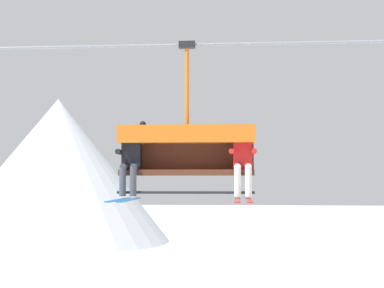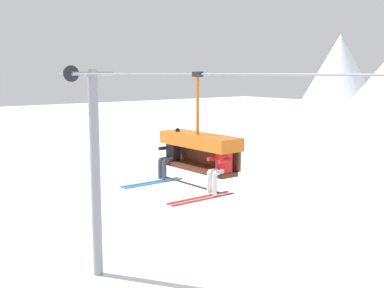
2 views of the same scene
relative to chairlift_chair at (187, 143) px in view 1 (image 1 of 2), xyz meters
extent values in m
cone|color=white|center=(-13.79, 36.55, 0.04)|extent=(18.18, 18.18, 11.57)
cylinder|color=gray|center=(1.65, -0.07, 1.69)|extent=(19.06, 0.05, 0.05)
cube|color=#512819|center=(0.00, -0.07, -0.51)|extent=(2.28, 0.48, 0.10)
cube|color=#512819|center=(0.00, 0.21, -0.24)|extent=(2.28, 0.08, 0.45)
cube|color=#D16619|center=(0.00, -0.01, 0.14)|extent=(2.32, 0.68, 0.30)
cylinder|color=black|center=(0.00, -0.39, -0.84)|extent=(2.28, 0.04, 0.04)
cylinder|color=#D16619|center=(0.00, -0.07, 0.96)|extent=(0.07, 0.07, 1.35)
cube|color=black|center=(0.00, -0.07, 1.69)|extent=(0.28, 0.12, 0.12)
cube|color=black|center=(-0.95, -0.09, -0.20)|extent=(0.32, 0.22, 0.52)
sphere|color=silver|center=(-0.95, -0.09, 0.16)|extent=(0.22, 0.22, 0.22)
ellipsoid|color=black|center=(-0.95, -0.19, 0.16)|extent=(0.17, 0.04, 0.08)
cylinder|color=#3D424C|center=(-1.04, -0.26, -0.42)|extent=(0.11, 0.34, 0.11)
cylinder|color=#3D424C|center=(-0.86, -0.26, -0.42)|extent=(0.11, 0.34, 0.11)
cylinder|color=#3D424C|center=(-1.04, -0.43, -0.66)|extent=(0.11, 0.11, 0.48)
cylinder|color=#3D424C|center=(-0.86, -0.43, -0.66)|extent=(0.11, 0.11, 0.48)
cube|color=#1E6BB2|center=(-1.04, -0.73, -0.95)|extent=(0.09, 1.70, 0.02)
cube|color=#1E6BB2|center=(-0.86, -0.73, -0.95)|extent=(0.09, 1.70, 0.02)
cylinder|color=black|center=(-1.14, -0.24, -0.16)|extent=(0.09, 0.30, 0.09)
cylinder|color=black|center=(-0.76, -0.09, 0.15)|extent=(0.09, 0.09, 0.30)
sphere|color=black|center=(-0.76, -0.09, 0.32)|extent=(0.11, 0.11, 0.11)
cube|color=red|center=(0.95, -0.09, -0.20)|extent=(0.32, 0.22, 0.52)
sphere|color=#284C93|center=(0.95, -0.09, 0.16)|extent=(0.22, 0.22, 0.22)
ellipsoid|color=black|center=(0.95, -0.19, 0.16)|extent=(0.17, 0.04, 0.08)
cylinder|color=silver|center=(0.86, -0.26, -0.42)|extent=(0.11, 0.34, 0.11)
cylinder|color=silver|center=(1.04, -0.26, -0.42)|extent=(0.11, 0.34, 0.11)
cylinder|color=silver|center=(0.86, -0.43, -0.66)|extent=(0.11, 0.11, 0.48)
cylinder|color=silver|center=(1.04, -0.43, -0.66)|extent=(0.11, 0.11, 0.48)
cube|color=#B22823|center=(0.86, -0.73, -0.95)|extent=(0.09, 1.70, 0.02)
cube|color=#B22823|center=(1.04, -0.73, -0.95)|extent=(0.09, 1.70, 0.02)
cylinder|color=red|center=(0.76, -0.24, -0.16)|extent=(0.09, 0.30, 0.09)
cylinder|color=red|center=(1.14, -0.24, -0.16)|extent=(0.09, 0.30, 0.09)
camera|label=1|loc=(0.89, -10.04, -0.60)|focal=55.00mm
camera|label=2|loc=(8.70, -7.12, 1.73)|focal=45.00mm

